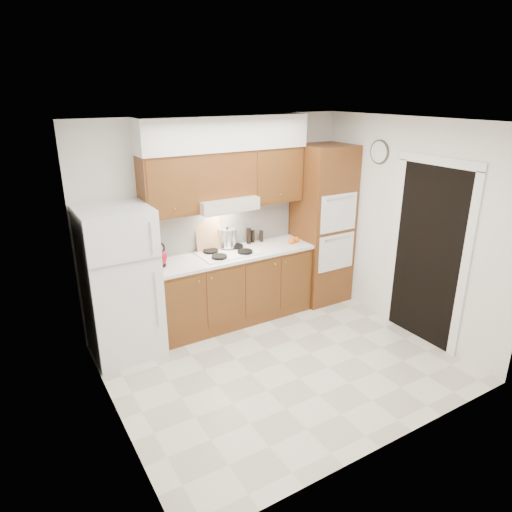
{
  "coord_description": "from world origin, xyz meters",
  "views": [
    {
      "loc": [
        -2.5,
        -3.61,
        2.88
      ],
      "look_at": [
        -0.07,
        0.45,
        1.15
      ],
      "focal_mm": 32.0,
      "sensor_mm": 36.0,
      "label": 1
    }
  ],
  "objects_px": {
    "oven_cabinet": "(322,225)",
    "stock_pot": "(228,238)",
    "kettle": "(159,258)",
    "fridge": "(121,284)"
  },
  "relations": [
    {
      "from": "fridge",
      "to": "stock_pot",
      "type": "relative_size",
      "value": 7.41
    },
    {
      "from": "oven_cabinet",
      "to": "stock_pot",
      "type": "distance_m",
      "value": 1.4
    },
    {
      "from": "fridge",
      "to": "stock_pot",
      "type": "xyz_separation_m",
      "value": [
        1.46,
        0.23,
        0.23
      ]
    },
    {
      "from": "stock_pot",
      "to": "fridge",
      "type": "bearing_deg",
      "value": -171.04
    },
    {
      "from": "oven_cabinet",
      "to": "fridge",
      "type": "bearing_deg",
      "value": -179.3
    },
    {
      "from": "oven_cabinet",
      "to": "kettle",
      "type": "distance_m",
      "value": 2.37
    },
    {
      "from": "fridge",
      "to": "stock_pot",
      "type": "distance_m",
      "value": 1.5
    },
    {
      "from": "fridge",
      "to": "oven_cabinet",
      "type": "relative_size",
      "value": 0.78
    },
    {
      "from": "fridge",
      "to": "oven_cabinet",
      "type": "distance_m",
      "value": 2.86
    },
    {
      "from": "kettle",
      "to": "stock_pot",
      "type": "height_order",
      "value": "stock_pot"
    }
  ]
}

